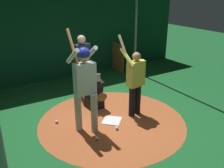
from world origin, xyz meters
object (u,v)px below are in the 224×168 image
batter (85,82)px  bat_rack (115,57)px  umpire (82,64)px  catcher (95,94)px  home_plate (112,120)px  baseball_1 (57,122)px  visitor (135,80)px  baseball_2 (97,138)px  baseball_0 (117,128)px

batter → bat_rack: bearing=139.6°
umpire → bat_rack: umpire is taller
catcher → umpire: 0.96m
catcher → home_plate: bearing=1.2°
bat_rack → baseball_1: size_ratio=15.95×
home_plate → catcher: 0.90m
visitor → baseball_2: (0.51, -1.33, -0.88)m
catcher → baseball_1: (0.23, -1.15, -0.35)m
home_plate → baseball_2: 0.86m
batter → baseball_0: 1.31m
bat_rack → baseball_2: 4.88m
visitor → baseball_1: visitor is taller
visitor → baseball_2: 1.67m
catcher → umpire: size_ratio=0.55×
catcher → batter: bearing=-38.2°
baseball_1 → home_plate: bearing=63.3°
visitor → catcher: bearing=-149.9°
baseball_0 → baseball_1: bearing=-133.1°
batter → visitor: (-0.04, 1.34, -0.24)m
baseball_1 → batter: bearing=36.6°
batter → visitor: bearing=91.6°
catcher → baseball_0: catcher is taller
umpire → baseball_1: bearing=-50.6°
bat_rack → home_plate: bearing=-33.3°
home_plate → bat_rack: 4.08m
baseball_1 → baseball_2: same height
catcher → baseball_2: 1.53m
home_plate → catcher: bearing=-178.8°
baseball_1 → visitor: bearing=71.8°
catcher → baseball_1: catcher is taller
umpire → batter: bearing=-23.5°
baseball_1 → catcher: bearing=101.2°
batter → catcher: bearing=141.8°
umpire → baseball_2: umpire is taller
bat_rack → baseball_2: bearing=-36.7°
home_plate → baseball_2: baseball_2 is taller
home_plate → bat_rack: (-3.39, 2.22, 0.47)m
visitor → batter: bearing=-97.0°
catcher → visitor: size_ratio=0.50×
baseball_0 → baseball_2: (0.12, -0.57, 0.00)m
home_plate → baseball_1: 1.31m
baseball_1 → baseball_2: bearing=23.7°
batter → baseball_1: (-0.63, -0.47, -1.12)m
umpire → baseball_2: 2.38m
bat_rack → baseball_2: bat_rack is taller
home_plate → batter: batter is taller
home_plate → baseball_2: bearing=-53.0°
baseball_2 → batter: bearing=-178.4°
batter → baseball_2: batter is taller
umpire → home_plate: bearing=0.2°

